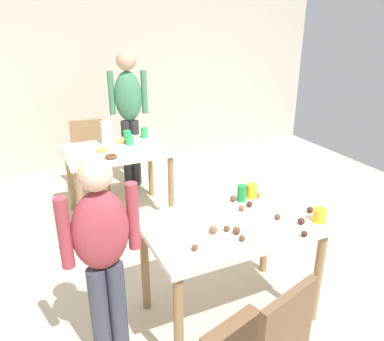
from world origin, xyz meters
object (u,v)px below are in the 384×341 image
(dining_table_far, at_px, (118,159))
(chair_far_table, at_px, (89,153))
(person_girl_near, at_px, (103,250))
(dining_table_near, at_px, (231,236))
(soda_can, at_px, (242,193))
(pitcher_far, at_px, (107,133))
(person_adult_far, at_px, (129,107))
(mixing_bowl, at_px, (271,193))

(dining_table_far, relative_size, chair_far_table, 1.18)
(chair_far_table, distance_m, person_girl_near, 2.60)
(dining_table_near, height_order, soda_can, soda_can)
(dining_table_near, bearing_deg, dining_table_far, 99.67)
(dining_table_far, bearing_deg, person_girl_near, -106.86)
(person_girl_near, height_order, pitcher_far, person_girl_near)
(dining_table_far, distance_m, pitcher_far, 0.31)
(person_adult_far, relative_size, mixing_bowl, 8.91)
(person_girl_near, bearing_deg, dining_table_near, 2.36)
(person_adult_far, bearing_deg, soda_can, -85.54)
(chair_far_table, distance_m, soda_can, 2.40)
(dining_table_near, distance_m, mixing_bowl, 0.51)
(dining_table_near, bearing_deg, mixing_bowl, 22.92)
(dining_table_near, bearing_deg, pitcher_far, 99.95)
(person_adult_far, xyz_separation_m, pitcher_far, (-0.39, -0.52, -0.13))
(person_girl_near, xyz_separation_m, person_adult_far, (0.90, 2.54, 0.21))
(person_adult_far, height_order, pitcher_far, person_adult_far)
(person_adult_far, distance_m, mixing_bowl, 2.36)
(mixing_bowl, distance_m, pitcher_far, 1.96)
(dining_table_far, xyz_separation_m, pitcher_far, (-0.04, 0.19, 0.23))
(chair_far_table, relative_size, person_adult_far, 0.53)
(person_adult_far, bearing_deg, mixing_bowl, -80.15)
(dining_table_near, height_order, pitcher_far, pitcher_far)
(soda_can, bearing_deg, chair_far_table, 106.80)
(chair_far_table, height_order, person_adult_far, person_adult_far)
(person_adult_far, xyz_separation_m, mixing_bowl, (0.40, -2.31, -0.21))
(chair_far_table, xyz_separation_m, person_girl_near, (-0.39, -2.55, 0.30))
(dining_table_near, xyz_separation_m, person_adult_far, (0.05, 2.50, 0.36))
(person_girl_near, bearing_deg, chair_far_table, 81.36)
(dining_table_far, height_order, soda_can, soda_can)
(pitcher_far, bearing_deg, dining_table_near, -80.05)
(mixing_bowl, distance_m, soda_can, 0.23)
(dining_table_far, bearing_deg, person_adult_far, 64.06)
(chair_far_table, distance_m, mixing_bowl, 2.52)
(chair_far_table, xyz_separation_m, soda_can, (0.69, -2.28, 0.31))
(person_girl_near, xyz_separation_m, soda_can, (1.08, 0.28, 0.02))
(chair_far_table, height_order, pitcher_far, pitcher_far)
(pitcher_far, bearing_deg, person_girl_near, -104.18)
(mixing_bowl, height_order, soda_can, soda_can)
(soda_can, xyz_separation_m, pitcher_far, (-0.57, 1.74, 0.06))
(person_girl_near, bearing_deg, soda_can, 14.38)
(dining_table_far, bearing_deg, pitcher_far, 102.49)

